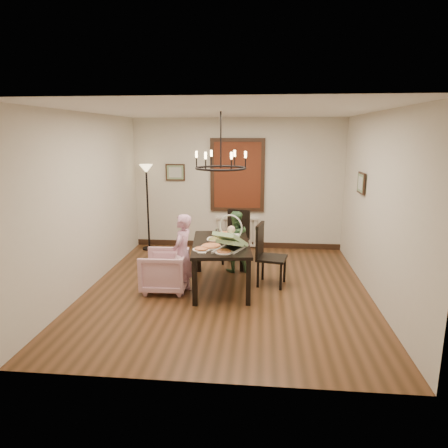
% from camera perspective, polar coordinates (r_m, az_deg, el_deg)
% --- Properties ---
extents(room_shell, '(4.51, 5.00, 2.81)m').
position_cam_1_polar(room_shell, '(6.54, 0.75, 3.36)').
color(room_shell, brown).
rests_on(room_shell, ground).
extents(dining_table, '(1.08, 1.70, 0.75)m').
position_cam_1_polar(dining_table, '(6.48, -0.44, -3.40)').
color(dining_table, black).
rests_on(dining_table, room_shell).
extents(chair_far, '(0.56, 0.56, 1.04)m').
position_cam_1_polar(chair_far, '(7.71, 1.61, -1.88)').
color(chair_far, black).
rests_on(chair_far, room_shell).
extents(chair_right, '(0.55, 0.55, 1.05)m').
position_cam_1_polar(chair_right, '(6.64, 6.86, -4.36)').
color(chair_right, black).
rests_on(chair_right, room_shell).
extents(armchair, '(0.74, 0.72, 0.65)m').
position_cam_1_polar(armchair, '(6.51, -8.50, -6.62)').
color(armchair, '#DDA9BB').
rests_on(armchair, room_shell).
extents(elderly_woman, '(0.32, 0.42, 1.05)m').
position_cam_1_polar(elderly_woman, '(6.32, -5.93, -5.23)').
color(elderly_woman, '#CF92B5').
rests_on(elderly_woman, room_shell).
extents(seated_man, '(0.51, 0.43, 0.93)m').
position_cam_1_polar(seated_man, '(7.27, 1.55, -3.24)').
color(seated_man, '#497747').
rests_on(seated_man, room_shell).
extents(baby_bouncer, '(0.60, 0.68, 0.37)m').
position_cam_1_polar(baby_bouncer, '(6.02, 0.94, -1.99)').
color(baby_bouncer, '#AFE19B').
rests_on(baby_bouncer, dining_table).
extents(salad_bowl, '(0.33, 0.33, 0.08)m').
position_cam_1_polar(salad_bowl, '(6.44, -1.26, -2.32)').
color(salad_bowl, white).
rests_on(salad_bowl, dining_table).
extents(pizza_platter, '(0.32, 0.32, 0.04)m').
position_cam_1_polar(pizza_platter, '(6.17, -1.84, -3.21)').
color(pizza_platter, tan).
rests_on(pizza_platter, dining_table).
extents(drinking_glass, '(0.07, 0.07, 0.14)m').
position_cam_1_polar(drinking_glass, '(6.43, -0.10, -2.06)').
color(drinking_glass, silver).
rests_on(drinking_glass, dining_table).
extents(window_blinds, '(1.00, 0.03, 1.40)m').
position_cam_1_polar(window_blinds, '(8.58, 1.92, 6.97)').
color(window_blinds, '#5C2A12').
rests_on(window_blinds, room_shell).
extents(radiator, '(0.92, 0.12, 0.62)m').
position_cam_1_polar(radiator, '(8.82, 1.87, -1.12)').
color(radiator, silver).
rests_on(radiator, room_shell).
extents(picture_back, '(0.42, 0.03, 0.36)m').
position_cam_1_polar(picture_back, '(8.78, -6.98, 7.34)').
color(picture_back, black).
rests_on(picture_back, room_shell).
extents(picture_right, '(0.03, 0.42, 0.36)m').
position_cam_1_polar(picture_right, '(7.21, 19.00, 5.55)').
color(picture_right, black).
rests_on(picture_right, room_shell).
extents(floor_lamp, '(0.30, 0.30, 1.80)m').
position_cam_1_polar(floor_lamp, '(8.71, -10.83, 2.18)').
color(floor_lamp, black).
rests_on(floor_lamp, room_shell).
extents(chandelier, '(0.80, 0.80, 0.04)m').
position_cam_1_polar(chandelier, '(6.24, -0.46, 7.99)').
color(chandelier, black).
rests_on(chandelier, room_shell).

